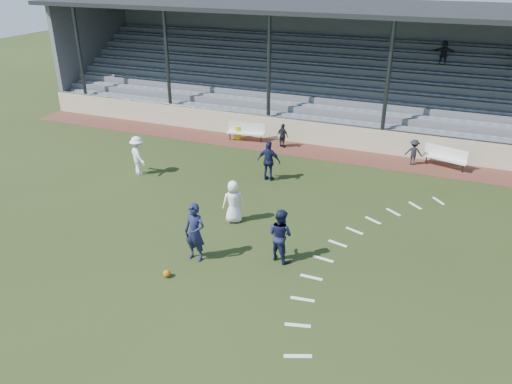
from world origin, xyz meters
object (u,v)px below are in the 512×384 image
player_white_lead (233,202)px  player_navy_lead (195,232)px  football (167,274)px  bench_right (445,156)px  bench_left (246,130)px  trash_bin (238,132)px

player_white_lead → player_navy_lead: 2.78m
football → player_white_lead: (0.45, 4.01, 0.70)m
bench_right → player_white_lead: size_ratio=1.25×
bench_left → player_navy_lead: 11.52m
bench_right → player_navy_lead: bearing=-105.4°
bench_left → player_white_lead: (3.05, -8.36, 0.23)m
bench_right → player_white_lead: player_white_lead is taller
bench_left → player_white_lead: player_white_lead is taller
bench_left → trash_bin: (-0.54, 0.10, -0.21)m
player_white_lead → bench_left: bearing=-101.5°
trash_bin → player_navy_lead: bearing=-72.7°
bench_left → football: (2.60, -12.37, -0.47)m
player_white_lead → player_navy_lead: (-0.09, -2.77, 0.18)m
bench_left → bench_right: 9.98m
player_white_lead → player_navy_lead: player_navy_lead is taller
bench_right → football: (-7.38, -12.44, -0.47)m
bench_right → player_white_lead: (-6.94, -8.43, 0.23)m
bench_left → player_white_lead: 8.90m
bench_left → football: 12.65m
football → bench_right: bearing=59.3°
trash_bin → player_navy_lead: 11.78m
player_white_lead → trash_bin: bearing=-98.6°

